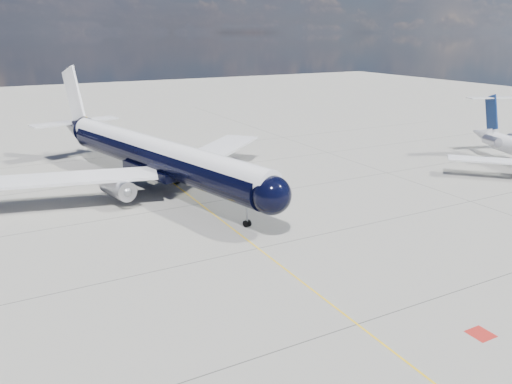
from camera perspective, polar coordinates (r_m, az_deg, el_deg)
ground at (r=65.85m, az=-8.04°, el=-0.09°), size 320.00×320.00×0.00m
taxiway_centerline at (r=61.41m, az=-6.41°, el=-1.35°), size 0.16×160.00×0.01m
red_marking at (r=39.29m, az=24.29°, el=-14.57°), size 1.60×1.60×0.01m
main_airliner at (r=67.44m, az=-11.88°, el=4.27°), size 41.74×51.65×15.14m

